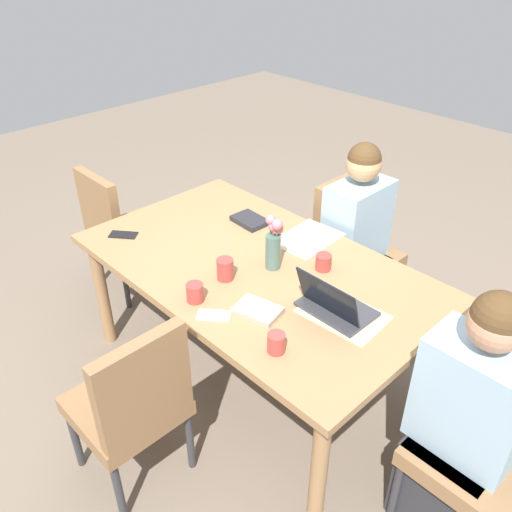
% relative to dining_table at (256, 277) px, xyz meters
% --- Properties ---
extents(ground_plane, '(10.00, 10.00, 0.00)m').
position_rel_dining_table_xyz_m(ground_plane, '(0.00, 0.00, -0.68)').
color(ground_plane, '#756656').
extents(dining_table, '(1.83, 1.07, 0.76)m').
position_rel_dining_table_xyz_m(dining_table, '(0.00, 0.00, 0.00)').
color(dining_table, '#9E754C').
rests_on(dining_table, ground_plane).
extents(chair_near_left_near, '(0.44, 0.44, 0.90)m').
position_rel_dining_table_xyz_m(chair_near_left_near, '(0.04, -0.87, -0.18)').
color(chair_near_left_near, olive).
rests_on(chair_near_left_near, ground_plane).
extents(person_near_left_near, '(0.36, 0.40, 1.19)m').
position_rel_dining_table_xyz_m(person_near_left_near, '(-0.03, -0.81, -0.15)').
color(person_near_left_near, '#2D2D33').
rests_on(person_near_left_near, ground_plane).
extents(chair_head_left_left_mid, '(0.44, 0.44, 0.90)m').
position_rel_dining_table_xyz_m(chair_head_left_left_mid, '(-1.24, -0.08, -0.18)').
color(chair_head_left_left_mid, olive).
rests_on(chair_head_left_left_mid, ground_plane).
extents(person_head_left_left_mid, '(0.40, 0.36, 1.19)m').
position_rel_dining_table_xyz_m(person_head_left_left_mid, '(-1.18, -0.01, -0.15)').
color(person_head_left_left_mid, '#2D2D33').
rests_on(person_head_left_left_mid, ground_plane).
extents(chair_far_left_far, '(0.44, 0.44, 0.90)m').
position_rel_dining_table_xyz_m(chair_far_left_far, '(-0.12, 0.84, -0.18)').
color(chair_far_left_far, olive).
rests_on(chair_far_left_far, ground_plane).
extents(chair_head_right_right_near, '(0.44, 0.44, 0.90)m').
position_rel_dining_table_xyz_m(chair_head_right_right_near, '(1.23, 0.08, -0.18)').
color(chair_head_right_right_near, olive).
rests_on(chair_head_right_right_near, ground_plane).
extents(flower_vase, '(0.09, 0.09, 0.29)m').
position_rel_dining_table_xyz_m(flower_vase, '(-0.08, -0.04, 0.23)').
color(flower_vase, '#4C6B60').
rests_on(flower_vase, dining_table).
extents(placemat_near_left_near, '(0.28, 0.38, 0.00)m').
position_rel_dining_table_xyz_m(placemat_near_left_near, '(-0.01, -0.38, 0.08)').
color(placemat_near_left_near, beige).
rests_on(placemat_near_left_near, dining_table).
extents(placemat_head_left_left_mid, '(0.38, 0.29, 0.00)m').
position_rel_dining_table_xyz_m(placemat_head_left_left_mid, '(-0.56, -0.00, 0.08)').
color(placemat_head_left_left_mid, beige).
rests_on(placemat_head_left_left_mid, dining_table).
extents(laptop_head_left_left_mid, '(0.32, 0.22, 0.21)m').
position_rel_dining_table_xyz_m(laptop_head_left_left_mid, '(-0.52, 0.02, 0.12)').
color(laptop_head_left_left_mid, '#38383D').
rests_on(laptop_head_left_left_mid, dining_table).
extents(coffee_mug_near_left, '(0.08, 0.08, 0.11)m').
position_rel_dining_table_xyz_m(coffee_mug_near_left, '(0.01, 0.19, 0.13)').
color(coffee_mug_near_left, '#AD3D38').
rests_on(coffee_mug_near_left, dining_table).
extents(coffee_mug_near_right, '(0.08, 0.08, 0.08)m').
position_rel_dining_table_xyz_m(coffee_mug_near_right, '(-0.26, -0.21, 0.12)').
color(coffee_mug_near_right, '#AD3D38').
rests_on(coffee_mug_near_right, dining_table).
extents(coffee_mug_centre_left, '(0.08, 0.08, 0.09)m').
position_rel_dining_table_xyz_m(coffee_mug_centre_left, '(-0.02, 0.41, 0.12)').
color(coffee_mug_centre_left, '#AD3D38').
rests_on(coffee_mug_centre_left, dining_table).
extents(coffee_mug_centre_right, '(0.07, 0.07, 0.09)m').
position_rel_dining_table_xyz_m(coffee_mug_centre_right, '(-0.51, 0.38, 0.12)').
color(coffee_mug_centre_right, '#AD3D38').
rests_on(coffee_mug_centre_right, dining_table).
extents(book_red_cover, '(0.21, 0.15, 0.03)m').
position_rel_dining_table_xyz_m(book_red_cover, '(0.34, -0.27, 0.09)').
color(book_red_cover, '#28282D').
rests_on(book_red_cover, dining_table).
extents(book_blue_cover, '(0.23, 0.18, 0.03)m').
position_rel_dining_table_xyz_m(book_blue_cover, '(-0.28, 0.26, 0.09)').
color(book_blue_cover, '#B2A38E').
rests_on(book_blue_cover, dining_table).
extents(phone_black, '(0.16, 0.15, 0.01)m').
position_rel_dining_table_xyz_m(phone_black, '(0.71, 0.33, 0.08)').
color(phone_black, black).
rests_on(phone_black, dining_table).
extents(phone_silver, '(0.16, 0.15, 0.01)m').
position_rel_dining_table_xyz_m(phone_silver, '(-0.17, 0.42, 0.08)').
color(phone_silver, silver).
rests_on(phone_silver, dining_table).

